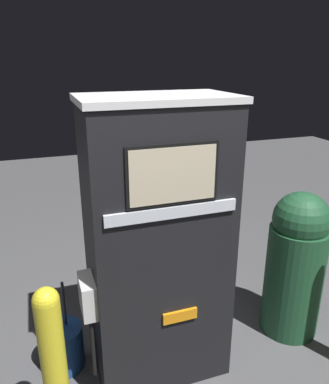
% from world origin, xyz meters
% --- Properties ---
extents(gas_pump, '(1.02, 0.58, 1.98)m').
position_xyz_m(gas_pump, '(-0.00, 0.27, 0.99)').
color(gas_pump, black).
rests_on(gas_pump, ground_plane).
extents(safety_bollard, '(0.14, 0.14, 1.10)m').
position_xyz_m(safety_bollard, '(-0.74, -0.16, 0.57)').
color(safety_bollard, yellow).
rests_on(safety_bollard, ground_plane).
extents(trash_bin, '(0.46, 0.46, 1.23)m').
position_xyz_m(trash_bin, '(1.17, 0.28, 0.63)').
color(trash_bin, '#1E4C2D').
rests_on(trash_bin, ground_plane).
extents(squeegee_bucket, '(0.31, 0.31, 0.74)m').
position_xyz_m(squeegee_bucket, '(-0.68, 0.48, 0.17)').
color(squeegee_bucket, '#1E478C').
rests_on(squeegee_bucket, ground_plane).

